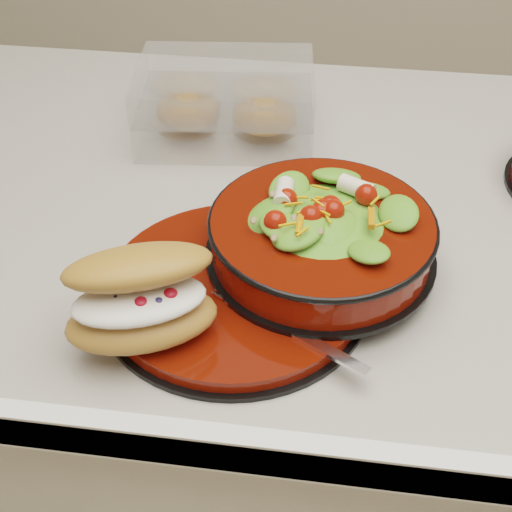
# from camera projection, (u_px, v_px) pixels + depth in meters

# --- Properties ---
(island_counter) EXTENTS (1.24, 0.74, 0.90)m
(island_counter) POSITION_uv_depth(u_px,v_px,m) (238.00, 410.00, 1.18)
(island_counter) COLOR white
(island_counter) RESTS_ON ground
(dinner_plate) EXTENTS (0.28, 0.28, 0.02)m
(dinner_plate) POSITION_uv_depth(u_px,v_px,m) (235.00, 289.00, 0.74)
(dinner_plate) COLOR black
(dinner_plate) RESTS_ON island_counter
(salad_bowl) EXTENTS (0.25, 0.25, 0.10)m
(salad_bowl) POSITION_uv_depth(u_px,v_px,m) (322.00, 229.00, 0.74)
(salad_bowl) COLOR black
(salad_bowl) RESTS_ON dinner_plate
(croissant) EXTENTS (0.16, 0.14, 0.09)m
(croissant) POSITION_uv_depth(u_px,v_px,m) (141.00, 298.00, 0.66)
(croissant) COLOR #AD7135
(croissant) RESTS_ON dinner_plate
(fork) EXTENTS (0.15, 0.09, 0.00)m
(fork) POSITION_uv_depth(u_px,v_px,m) (291.00, 330.00, 0.68)
(fork) COLOR silver
(fork) RESTS_ON dinner_plate
(pastry_box) EXTENTS (0.25, 0.19, 0.09)m
(pastry_box) POSITION_uv_depth(u_px,v_px,m) (226.00, 104.00, 0.97)
(pastry_box) COLOR white
(pastry_box) RESTS_ON island_counter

